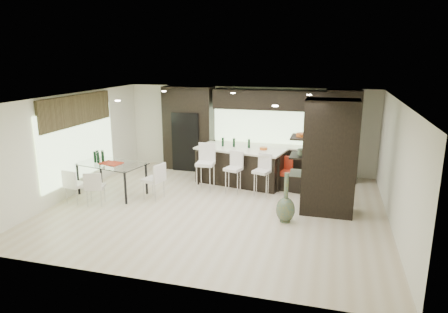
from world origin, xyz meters
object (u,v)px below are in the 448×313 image
(floor_vase, at_px, (286,198))
(chair_end, at_px, (154,182))
(kitchen_island, at_px, (240,166))
(bench, at_px, (279,179))
(chair_far, at_px, (76,187))
(dining_table, at_px, (112,179))
(chair_near, at_px, (95,189))
(stool_left, at_px, (205,172))
(stool_right, at_px, (261,179))
(stool_mid, at_px, (233,176))

(floor_vase, bearing_deg, chair_end, 169.99)
(chair_end, bearing_deg, kitchen_island, -32.33)
(floor_vase, bearing_deg, kitchen_island, 123.31)
(bench, xyz_separation_m, chair_end, (-3.06, -1.74, 0.18))
(kitchen_island, xyz_separation_m, chair_far, (-3.66, -2.65, -0.12))
(dining_table, height_order, chair_near, dining_table)
(chair_far, distance_m, chair_end, 1.95)
(dining_table, bearing_deg, stool_left, 34.22)
(stool_left, distance_m, floor_vase, 2.88)
(chair_far, xyz_separation_m, chair_end, (1.77, 0.80, 0.03))
(stool_right, relative_size, bench, 0.66)
(chair_near, bearing_deg, kitchen_island, 22.44)
(stool_left, height_order, stool_right, stool_left)
(stool_left, relative_size, chair_far, 1.30)
(bench, bearing_deg, chair_far, -140.32)
(kitchen_island, height_order, floor_vase, floor_vase)
(bench, bearing_deg, stool_mid, -135.57)
(stool_mid, xyz_separation_m, dining_table, (-3.11, -1.00, -0.03))
(bench, distance_m, chair_near, 4.97)
(stool_right, distance_m, chair_end, 2.86)
(stool_right, xyz_separation_m, chair_near, (-3.89, -1.80, -0.05))
(stool_left, height_order, bench, stool_left)
(kitchen_island, distance_m, chair_end, 2.65)
(chair_near, bearing_deg, stool_right, 6.85)
(stool_left, xyz_separation_m, stool_right, (1.56, 0.03, -0.08))
(kitchen_island, distance_m, floor_vase, 2.96)
(stool_mid, bearing_deg, chair_near, -133.06)
(stool_mid, relative_size, stool_right, 1.02)
(stool_left, bearing_deg, stool_right, -2.60)
(stool_right, height_order, chair_far, stool_right)
(bench, relative_size, floor_vase, 1.19)
(kitchen_island, distance_m, stool_left, 1.18)
(stool_mid, height_order, dining_table, stool_mid)
(stool_left, bearing_deg, stool_mid, -1.62)
(kitchen_island, distance_m, chair_near, 4.08)
(chair_near, bearing_deg, stool_mid, 12.06)
(bench, height_order, chair_end, chair_end)
(stool_left, height_order, dining_table, stool_left)
(floor_vase, distance_m, chair_near, 4.74)
(stool_right, relative_size, floor_vase, 0.78)
(kitchen_island, bearing_deg, stool_mid, -79.13)
(chair_far, bearing_deg, stool_left, 40.10)
(stool_right, bearing_deg, bench, 80.23)
(stool_mid, bearing_deg, bench, 49.39)
(chair_near, distance_m, chair_far, 0.56)
(stool_right, height_order, chair_end, stool_right)
(bench, xyz_separation_m, dining_table, (-4.27, -1.74, 0.17))
(dining_table, xyz_separation_m, chair_end, (1.21, 0.00, 0.01))
(bench, relative_size, dining_table, 0.77)
(chair_far, bearing_deg, chair_end, 32.90)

